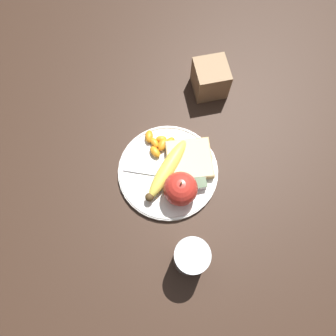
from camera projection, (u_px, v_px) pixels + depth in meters
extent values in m
plane|color=#332116|center=(168.00, 172.00, 0.79)|extent=(3.00, 3.00, 0.00)
cylinder|color=silver|center=(168.00, 172.00, 0.79)|extent=(0.24, 0.24, 0.01)
torus|color=silver|center=(168.00, 171.00, 0.78)|extent=(0.24, 0.24, 0.01)
cylinder|color=silver|center=(191.00, 257.00, 0.67)|extent=(0.07, 0.07, 0.11)
cylinder|color=#F4A81E|center=(191.00, 258.00, 0.68)|extent=(0.06, 0.06, 0.09)
sphere|color=red|center=(181.00, 189.00, 0.73)|extent=(0.08, 0.08, 0.08)
cylinder|color=brown|center=(181.00, 183.00, 0.69)|extent=(0.00, 0.00, 0.01)
ellipsoid|color=#E0CC4C|center=(166.00, 170.00, 0.76)|extent=(0.14, 0.15, 0.04)
sphere|color=#473319|center=(149.00, 197.00, 0.74)|extent=(0.02, 0.02, 0.02)
cube|color=#AB8751|center=(189.00, 160.00, 0.78)|extent=(0.12, 0.11, 0.02)
cube|color=beige|center=(189.00, 160.00, 0.78)|extent=(0.11, 0.11, 0.02)
cube|color=silver|center=(148.00, 172.00, 0.78)|extent=(0.12, 0.05, 0.00)
cube|color=silver|center=(183.00, 178.00, 0.77)|extent=(0.06, 0.04, 0.00)
cube|color=white|center=(195.00, 182.00, 0.76)|extent=(0.05, 0.04, 0.02)
cube|color=#334728|center=(196.00, 181.00, 0.75)|extent=(0.05, 0.04, 0.00)
ellipsoid|color=orange|center=(161.00, 145.00, 0.80)|extent=(0.04, 0.04, 0.02)
ellipsoid|color=orange|center=(154.00, 143.00, 0.80)|extent=(0.03, 0.03, 0.02)
ellipsoid|color=orange|center=(172.00, 152.00, 0.79)|extent=(0.02, 0.03, 0.01)
ellipsoid|color=orange|center=(149.00, 136.00, 0.80)|extent=(0.03, 0.04, 0.02)
ellipsoid|color=orange|center=(169.00, 143.00, 0.80)|extent=(0.04, 0.04, 0.02)
ellipsoid|color=orange|center=(160.00, 139.00, 0.80)|extent=(0.03, 0.02, 0.02)
ellipsoid|color=orange|center=(155.00, 152.00, 0.79)|extent=(0.03, 0.04, 0.02)
cube|color=#93704C|center=(210.00, 79.00, 0.83)|extent=(0.08, 0.08, 0.09)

